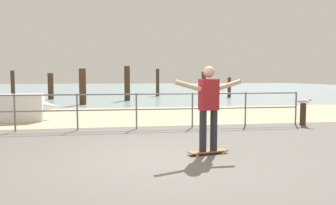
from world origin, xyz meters
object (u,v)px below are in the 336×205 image
Objects in this scene: seagull at (304,101)px; skateboarder at (209,103)px; skateboard at (208,152)px; bollard_short at (303,115)px.

skateboarder is at bearing -140.99° from seagull.
bollard_short is at bearing 39.20° from skateboard.
seagull is at bearing 39.01° from skateboarder.
skateboarder is 5.12m from seagull.
skateboard is at bearing 0.00° from skateboarder.
skateboard is 0.50× the size of skateboarder.
seagull is at bearing -39.32° from bollard_short.
skateboarder is at bearing 180.00° from skateboard.
skateboard is 5.12m from bollard_short.
bollard_short is (3.96, 3.23, 0.27)m from skateboard.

